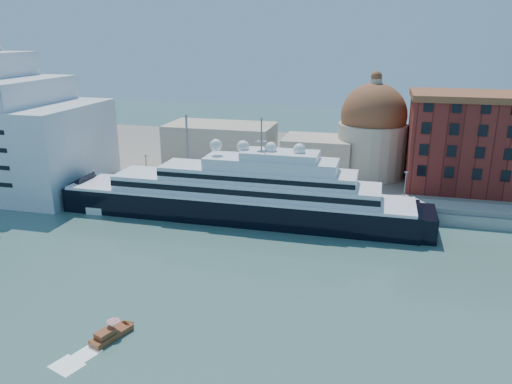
# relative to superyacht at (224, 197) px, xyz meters

# --- Properties ---
(ground) EXTENTS (400.00, 400.00, 0.00)m
(ground) POSITION_rel_superyacht_xyz_m (7.85, -23.00, -4.49)
(ground) COLOR #335855
(ground) RESTS_ON ground
(quay) EXTENTS (180.00, 10.00, 2.50)m
(quay) POSITION_rel_superyacht_xyz_m (7.85, 11.00, -3.24)
(quay) COLOR gray
(quay) RESTS_ON ground
(land) EXTENTS (260.00, 72.00, 2.00)m
(land) POSITION_rel_superyacht_xyz_m (7.85, 52.00, -3.49)
(land) COLOR slate
(land) RESTS_ON ground
(quay_fence) EXTENTS (180.00, 0.10, 1.20)m
(quay_fence) POSITION_rel_superyacht_xyz_m (7.85, 6.50, -1.39)
(quay_fence) COLOR slate
(quay_fence) RESTS_ON quay
(superyacht) EXTENTS (86.98, 12.06, 25.99)m
(superyacht) POSITION_rel_superyacht_xyz_m (0.00, 0.00, 0.00)
(superyacht) COLOR black
(superyacht) RESTS_ON ground
(service_barge) EXTENTS (13.83, 5.63, 3.04)m
(service_barge) POSITION_rel_superyacht_xyz_m (-23.54, -3.40, -3.61)
(service_barge) COLOR white
(service_barge) RESTS_ON ground
(water_taxi) EXTENTS (3.90, 6.32, 2.85)m
(water_taxi) POSITION_rel_superyacht_xyz_m (-0.67, -47.44, -3.80)
(water_taxi) COLOR maroon
(water_taxi) RESTS_ON ground
(warehouse) EXTENTS (43.00, 19.00, 23.25)m
(warehouse) POSITION_rel_superyacht_xyz_m (59.85, 29.00, 9.30)
(warehouse) COLOR maroon
(warehouse) RESTS_ON land
(church) EXTENTS (66.00, 18.00, 25.50)m
(church) POSITION_rel_superyacht_xyz_m (14.23, 34.72, 6.42)
(church) COLOR beige
(church) RESTS_ON land
(lamp_posts) EXTENTS (120.80, 2.40, 18.00)m
(lamp_posts) POSITION_rel_superyacht_xyz_m (-4.82, 9.27, 5.35)
(lamp_posts) COLOR slate
(lamp_posts) RESTS_ON quay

